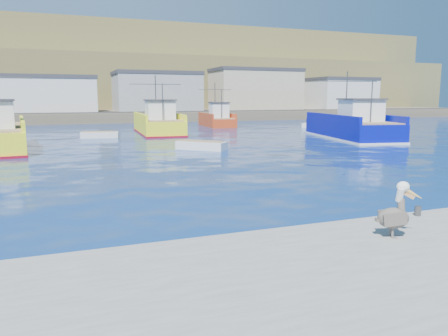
% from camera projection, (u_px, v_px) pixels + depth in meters
% --- Properties ---
extents(ground, '(260.00, 260.00, 0.00)m').
position_uv_depth(ground, '(279.00, 213.00, 15.64)').
color(ground, '#070F52').
rests_on(ground, ground).
extents(dock_bollards, '(36.20, 0.20, 0.30)m').
position_uv_depth(dock_bollards, '(353.00, 218.00, 12.61)').
color(dock_bollards, '#4C4C4C').
rests_on(dock_bollards, dock).
extents(far_shore, '(200.00, 81.00, 24.00)m').
position_uv_depth(far_shore, '(85.00, 78.00, 115.01)').
color(far_shore, brown).
rests_on(far_shore, ground).
extents(trawler_yellow_b, '(5.93, 12.77, 6.67)m').
position_uv_depth(trawler_yellow_b, '(158.00, 124.00, 49.87)').
color(trawler_yellow_b, '#FFFC20').
rests_on(trawler_yellow_b, ground).
extents(trawler_blue, '(7.35, 14.25, 6.81)m').
position_uv_depth(trawler_blue, '(352.00, 127.00, 43.90)').
color(trawler_blue, '#050C96').
rests_on(trawler_blue, ground).
extents(boat_orange, '(4.74, 9.34, 6.18)m').
position_uv_depth(boat_orange, '(217.00, 119.00, 61.99)').
color(boat_orange, '#C03B17').
rests_on(boat_orange, ground).
extents(skiff_mid, '(3.83, 3.80, 0.87)m').
position_uv_depth(skiff_mid, '(202.00, 146.00, 34.56)').
color(skiff_mid, silver).
rests_on(skiff_mid, ground).
extents(skiff_far, '(3.79, 3.26, 0.81)m').
position_uv_depth(skiff_far, '(312.00, 125.00, 60.33)').
color(skiff_far, silver).
rests_on(skiff_far, ground).
extents(skiff_extra, '(3.86, 1.92, 0.80)m').
position_uv_depth(skiff_extra, '(100.00, 135.00, 44.60)').
color(skiff_extra, silver).
rests_on(skiff_extra, ground).
extents(pelican, '(1.17, 0.75, 1.48)m').
position_uv_depth(pelican, '(395.00, 213.00, 11.32)').
color(pelican, '#595451').
rests_on(pelican, dock).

